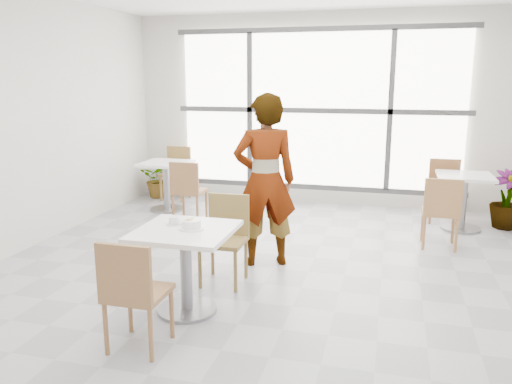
% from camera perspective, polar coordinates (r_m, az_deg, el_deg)
% --- Properties ---
extents(floor, '(7.00, 7.00, 0.00)m').
position_cam_1_polar(floor, '(5.14, 0.88, -10.23)').
color(floor, '#9E9EA5').
rests_on(floor, ground).
extents(wall_back, '(6.00, 0.00, 6.00)m').
position_cam_1_polar(wall_back, '(8.19, 7.00, 9.06)').
color(wall_back, silver).
rests_on(wall_back, ground).
extents(window, '(4.60, 0.07, 2.52)m').
position_cam_1_polar(window, '(8.13, 6.93, 9.04)').
color(window, white).
rests_on(window, ground).
extents(main_table, '(0.80, 0.80, 0.75)m').
position_cam_1_polar(main_table, '(4.43, -7.89, -6.94)').
color(main_table, white).
rests_on(main_table, ground).
extents(chair_near, '(0.42, 0.42, 0.87)m').
position_cam_1_polar(chair_near, '(3.87, -13.66, -10.46)').
color(chair_near, '#976940').
rests_on(chair_near, ground).
extents(chair_far, '(0.42, 0.42, 0.87)m').
position_cam_1_polar(chair_far, '(5.07, -3.41, -4.53)').
color(chair_far, olive).
rests_on(chair_far, ground).
extents(oatmeal_bowl, '(0.21, 0.21, 0.09)m').
position_cam_1_polar(oatmeal_bowl, '(4.33, -7.23, -3.59)').
color(oatmeal_bowl, white).
rests_on(oatmeal_bowl, main_table).
extents(coffee_cup, '(0.16, 0.13, 0.07)m').
position_cam_1_polar(coffee_cup, '(4.49, -9.18, -3.25)').
color(coffee_cup, silver).
rests_on(coffee_cup, main_table).
extents(person, '(0.79, 0.67, 1.85)m').
position_cam_1_polar(person, '(5.42, 1.01, 1.25)').
color(person, black).
rests_on(person, ground).
extents(bg_table_left, '(0.70, 0.70, 0.75)m').
position_cam_1_polar(bg_table_left, '(7.91, -10.00, 1.43)').
color(bg_table_left, white).
rests_on(bg_table_left, ground).
extents(bg_table_right, '(0.70, 0.70, 0.75)m').
position_cam_1_polar(bg_table_right, '(7.32, 22.20, -0.22)').
color(bg_table_right, white).
rests_on(bg_table_right, ground).
extents(bg_chair_left_near, '(0.42, 0.42, 0.87)m').
position_cam_1_polar(bg_chair_left_near, '(7.19, -7.69, 0.51)').
color(bg_chair_left_near, '#8E603B').
rests_on(bg_chair_left_near, ground).
extents(bg_chair_left_far, '(0.42, 0.42, 0.87)m').
position_cam_1_polar(bg_chair_left_far, '(8.67, -8.85, 2.55)').
color(bg_chair_left_far, olive).
rests_on(bg_chair_left_far, ground).
extents(bg_chair_right_near, '(0.42, 0.42, 0.87)m').
position_cam_1_polar(bg_chair_right_near, '(6.38, 20.02, -1.70)').
color(bg_chair_right_near, '#A26F42').
rests_on(bg_chair_right_near, ground).
extents(bg_chair_right_far, '(0.42, 0.42, 0.87)m').
position_cam_1_polar(bg_chair_right_far, '(7.71, 20.30, 0.65)').
color(bg_chair_right_far, brown).
rests_on(bg_chair_right_far, ground).
extents(plant_left, '(0.63, 0.56, 0.64)m').
position_cam_1_polar(plant_left, '(8.83, -10.77, 1.47)').
color(plant_left, '#5A863A').
rests_on(plant_left, ground).
extents(plant_right, '(0.50, 0.50, 0.80)m').
position_cam_1_polar(plant_right, '(7.65, 26.33, -0.74)').
color(plant_right, '#43733A').
rests_on(plant_right, ground).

